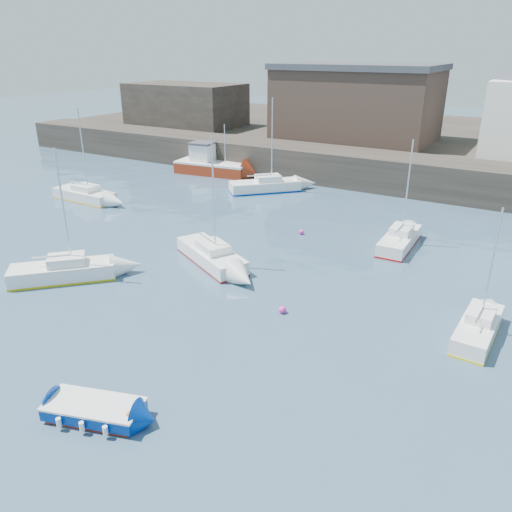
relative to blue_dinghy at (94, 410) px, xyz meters
The scene contains 16 objects.
water 0.94m from the blue_dinghy, 156.85° to the left, with size 220.00×220.00×0.00m, color #2D4760.
quay_wall 35.37m from the blue_dinghy, 91.29° to the left, with size 90.00×5.00×3.00m, color #28231E.
land_strip 53.36m from the blue_dinghy, 90.86° to the left, with size 90.00×32.00×2.80m, color #28231E.
warehouse 44.32m from the blue_dinghy, 98.91° to the left, with size 16.40×10.40×7.60m.
bldg_west 51.44m from the blue_dinghy, 124.22° to the left, with size 14.00×8.00×5.00m.
blue_dinghy is the anchor object (origin of this frame).
fishing_boat 36.39m from the blue_dinghy, 119.03° to the left, with size 7.86×3.72×5.02m.
sailboat_a 12.32m from the blue_dinghy, 144.83° to the left, with size 5.19×5.22×7.25m.
sailboat_b 13.88m from the blue_dinghy, 108.36° to the left, with size 6.07×4.37×7.55m.
sailboat_c 16.31m from the blue_dinghy, 49.49° to the left, with size 1.66×4.55×5.90m.
sailboat_e 28.17m from the blue_dinghy, 138.82° to the left, with size 5.93×2.02×7.58m.
sailboat_f 21.99m from the blue_dinghy, 78.08° to the left, with size 1.79×5.26×6.80m.
sailboat_h 30.30m from the blue_dinghy, 108.36° to the left, with size 5.82×5.85×8.04m.
buoy_near 12.93m from the blue_dinghy, 137.02° to the left, with size 0.39×0.39×0.39m, color #F62FAD.
buoy_mid 10.15m from the blue_dinghy, 77.89° to the left, with size 0.38×0.38×0.38m, color #F62FAD.
buoy_far 20.46m from the blue_dinghy, 95.36° to the left, with size 0.34×0.34×0.34m, color #F62FAD.
Camera 1 is at (12.64, -9.39, 11.93)m, focal length 35.00 mm.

